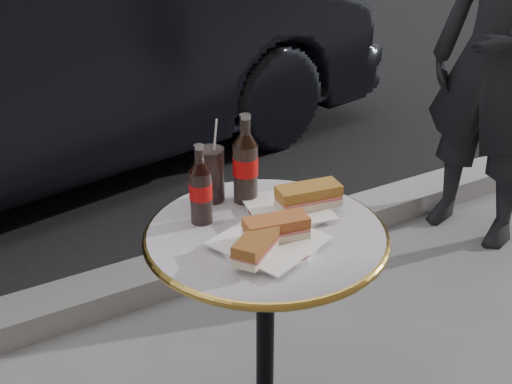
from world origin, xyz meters
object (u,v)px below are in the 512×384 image
plate_left (269,243)px  plate_right (287,210)px  bistro_table (265,344)px  cola_bottle_right (245,159)px  cola_glass (211,174)px  pedestrian (500,60)px  cola_bottle_left (200,184)px  parked_car (25,49)px

plate_left → plate_right: size_ratio=1.08×
bistro_table → cola_bottle_right: (0.04, 0.17, 0.49)m
cola_glass → pedestrian: (1.56, 0.36, 0.02)m
cola_bottle_left → pedestrian: (1.63, 0.46, -0.01)m
plate_left → plate_right: bearing=43.1°
bistro_table → plate_right: 0.39m
plate_left → cola_bottle_left: 0.23m
plate_left → parked_car: 2.40m
plate_right → cola_glass: cola_glass is taller
plate_right → cola_glass: (-0.14, 0.17, 0.07)m
pedestrian → cola_glass: bearing=-92.6°
parked_car → pedestrian: bearing=-149.1°
pedestrian → bistro_table: bearing=-84.6°
plate_right → parked_car: 2.28m
plate_right → cola_bottle_left: bearing=162.5°
plate_right → pedestrian: bearing=20.4°
plate_left → cola_bottle_right: 0.27m
cola_glass → parked_car: (-0.04, 2.11, -0.11)m
plate_left → cola_glass: (-0.01, 0.29, 0.07)m
bistro_table → pedestrian: bearing=21.1°
plate_left → pedestrian: pedestrian is taller
plate_right → cola_bottle_left: 0.25m
parked_car → cola_glass: bearing=169.5°
pedestrian → plate_right: bearing=-85.3°
bistro_table → plate_left: bearing=-115.3°
plate_right → cola_bottle_right: cola_bottle_right is taller
bistro_table → plate_right: size_ratio=3.36×
plate_left → cola_glass: size_ratio=1.53×
cola_bottle_left → cola_glass: cola_bottle_left is taller
plate_left → plate_right: same height
plate_right → cola_glass: bearing=130.3°
plate_right → parked_car: (-0.18, 2.27, -0.04)m
plate_left → parked_car: bearing=91.0°
cola_bottle_left → pedestrian: bearing=15.7°
plate_left → cola_bottle_right: size_ratio=0.94×
plate_left → cola_glass: bearing=91.7°
cola_bottle_left → cola_bottle_right: cola_bottle_right is taller
parked_car → plate_right: bearing=173.0°
cola_bottle_right → parked_car: size_ratio=0.06×
cola_bottle_right → pedestrian: (1.48, 0.41, -0.03)m
bistro_table → plate_left: 0.38m
cola_glass → bistro_table: bearing=-79.9°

